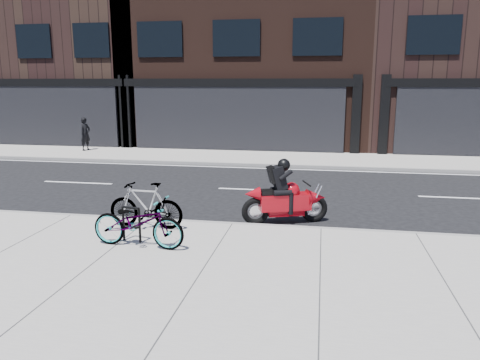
% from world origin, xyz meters
% --- Properties ---
extents(ground, '(120.00, 120.00, 0.00)m').
position_xyz_m(ground, '(0.00, 0.00, 0.00)').
color(ground, black).
rests_on(ground, ground).
extents(sidewalk_near, '(60.00, 6.00, 0.13)m').
position_xyz_m(sidewalk_near, '(0.00, -5.00, 0.07)').
color(sidewalk_near, gray).
rests_on(sidewalk_near, ground).
extents(sidewalk_far, '(60.00, 3.50, 0.13)m').
position_xyz_m(sidewalk_far, '(0.00, 7.75, 0.07)').
color(sidewalk_far, gray).
rests_on(sidewalk_far, ground).
extents(building_midwest, '(10.00, 10.00, 12.00)m').
position_xyz_m(building_midwest, '(-12.00, 14.50, 6.00)').
color(building_midwest, black).
rests_on(building_midwest, ground).
extents(building_center, '(12.00, 10.00, 14.50)m').
position_xyz_m(building_center, '(-2.00, 14.50, 7.25)').
color(building_center, black).
rests_on(building_center, ground).
extents(bike_rack, '(0.43, 0.13, 0.73)m').
position_xyz_m(bike_rack, '(-1.77, -3.52, 0.56)').
color(bike_rack, black).
rests_on(bike_rack, sidewalk_near).
extents(bicycle_front, '(1.94, 0.80, 0.99)m').
position_xyz_m(bicycle_front, '(-1.51, -3.79, 0.63)').
color(bicycle_front, gray).
rests_on(bicycle_front, sidewalk_near).
extents(bicycle_rear, '(1.74, 0.57, 1.03)m').
position_xyz_m(bicycle_rear, '(-1.82, -2.60, 0.65)').
color(bicycle_rear, gray).
rests_on(bicycle_rear, sidewalk_near).
extents(motorcycle, '(2.02, 0.95, 1.57)m').
position_xyz_m(motorcycle, '(1.23, -1.28, 0.64)').
color(motorcycle, black).
rests_on(motorcycle, ground).
extents(pedestrian, '(0.52, 0.65, 1.54)m').
position_xyz_m(pedestrian, '(-8.94, 8.16, 0.90)').
color(pedestrian, black).
rests_on(pedestrian, sidewalk_far).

